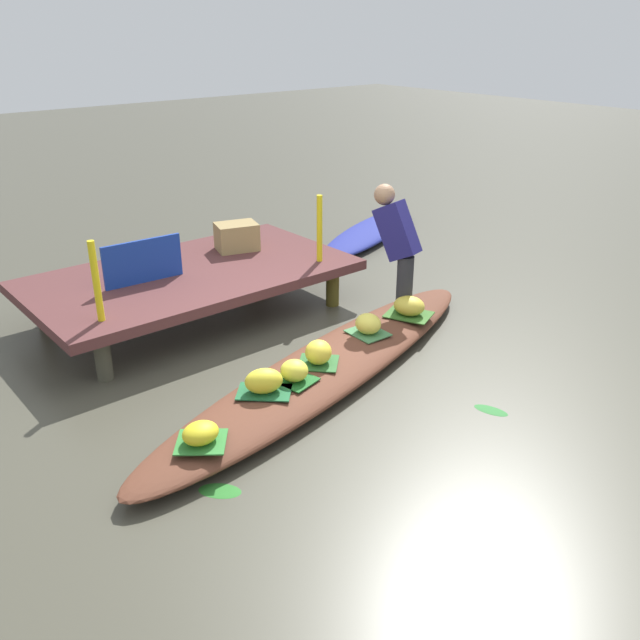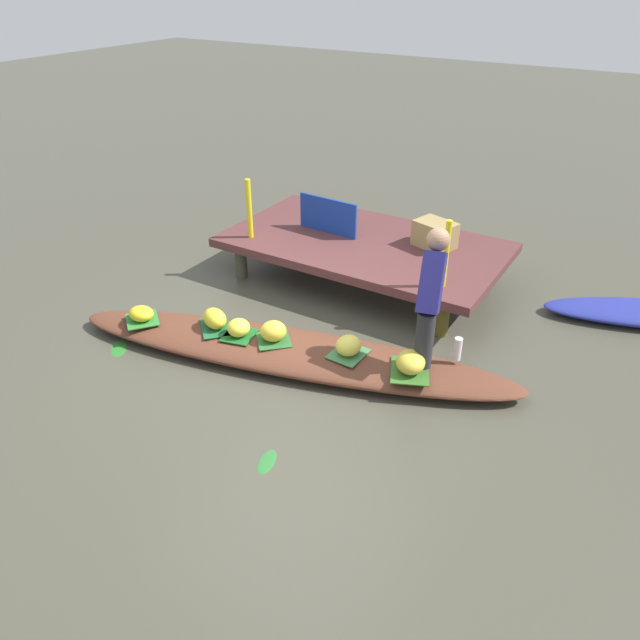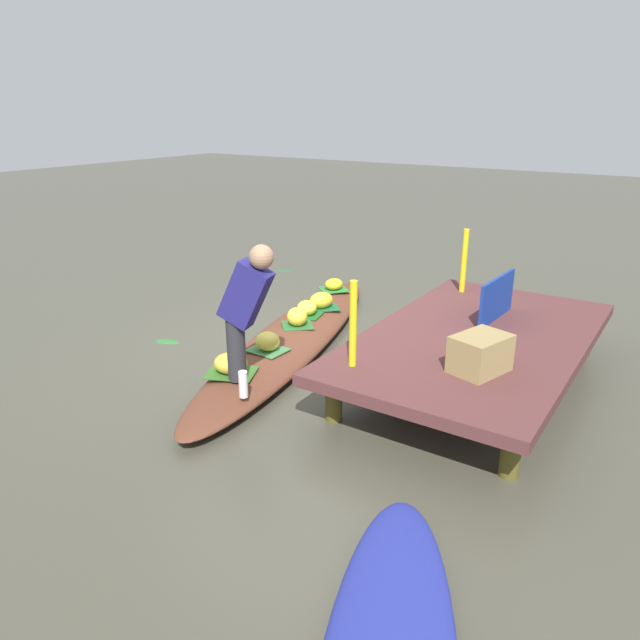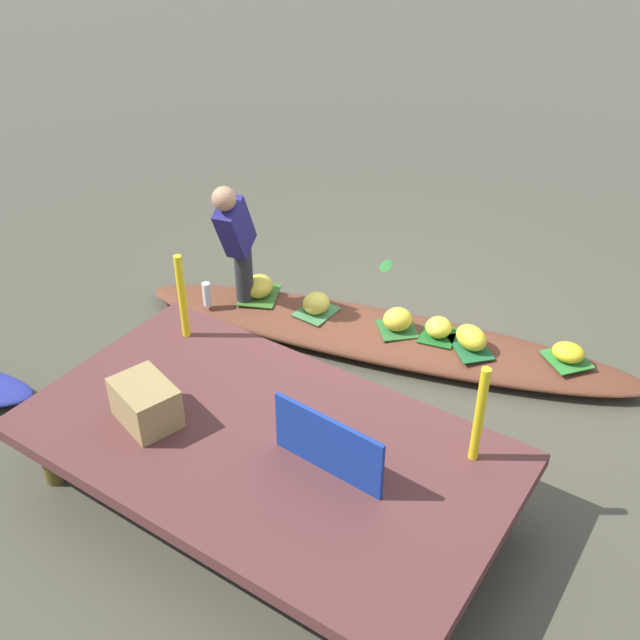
# 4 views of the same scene
# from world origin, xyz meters

# --- Properties ---
(canal_water) EXTENTS (40.00, 40.00, 0.00)m
(canal_water) POSITION_xyz_m (0.00, 0.00, 0.00)
(canal_water) COLOR #444236
(canal_water) RESTS_ON ground
(dock_platform) EXTENTS (3.20, 1.80, 0.48)m
(dock_platform) POSITION_xyz_m (-0.21, 1.91, 0.42)
(dock_platform) COLOR #532C2C
(dock_platform) RESTS_ON ground
(vendor_boat) EXTENTS (4.48, 1.83, 0.19)m
(vendor_boat) POSITION_xyz_m (0.00, 0.00, 0.10)
(vendor_boat) COLOR brown
(vendor_boat) RESTS_ON ground
(leaf_mat_0) EXTENTS (0.48, 0.48, 0.01)m
(leaf_mat_0) POSITION_xyz_m (-0.77, -0.14, 0.20)
(leaf_mat_0) COLOR #1B5A30
(leaf_mat_0) RESTS_ON vendor_boat
(banana_bunch_0) EXTENTS (0.35, 0.31, 0.19)m
(banana_bunch_0) POSITION_xyz_m (-0.77, -0.14, 0.29)
(banana_bunch_0) COLOR yellow
(banana_bunch_0) RESTS_ON vendor_boat
(leaf_mat_1) EXTENTS (0.45, 0.45, 0.01)m
(leaf_mat_1) POSITION_xyz_m (-0.14, -0.04, 0.20)
(leaf_mat_1) COLOR #29602B
(leaf_mat_1) RESTS_ON vendor_boat
(banana_bunch_1) EXTENTS (0.33, 0.33, 0.20)m
(banana_bunch_1) POSITION_xyz_m (-0.14, -0.04, 0.30)
(banana_bunch_1) COLOR yellow
(banana_bunch_1) RESTS_ON vendor_boat
(leaf_mat_2) EXTENTS (0.48, 0.52, 0.01)m
(leaf_mat_2) POSITION_xyz_m (1.17, 0.18, 0.20)
(leaf_mat_2) COLOR #316122
(leaf_mat_2) RESTS_ON vendor_boat
(banana_bunch_2) EXTENTS (0.35, 0.38, 0.18)m
(banana_bunch_2) POSITION_xyz_m (1.17, 0.18, 0.29)
(banana_bunch_2) COLOR gold
(banana_bunch_2) RESTS_ON vendor_boat
(leaf_mat_3) EXTENTS (0.45, 0.45, 0.01)m
(leaf_mat_3) POSITION_xyz_m (-1.49, -0.42, 0.20)
(leaf_mat_3) COLOR #2C762E
(leaf_mat_3) RESTS_ON vendor_boat
(banana_bunch_3) EXTENTS (0.27, 0.24, 0.14)m
(banana_bunch_3) POSITION_xyz_m (-1.49, -0.42, 0.27)
(banana_bunch_3) COLOR yellow
(banana_bunch_3) RESTS_ON vendor_boat
(leaf_mat_4) EXTENTS (0.35, 0.37, 0.01)m
(leaf_mat_4) POSITION_xyz_m (-0.47, -0.14, 0.20)
(leaf_mat_4) COLOR #1B5B21
(leaf_mat_4) RESTS_ON vendor_boat
(banana_bunch_4) EXTENTS (0.24, 0.25, 0.17)m
(banana_bunch_4) POSITION_xyz_m (-0.47, -0.14, 0.28)
(banana_bunch_4) COLOR yellow
(banana_bunch_4) RESTS_ON vendor_boat
(leaf_mat_5) EXTENTS (0.31, 0.36, 0.01)m
(leaf_mat_5) POSITION_xyz_m (0.58, 0.13, 0.20)
(leaf_mat_5) COLOR #3E7644
(leaf_mat_5) RESTS_ON vendor_boat
(banana_bunch_5) EXTENTS (0.25, 0.27, 0.18)m
(banana_bunch_5) POSITION_xyz_m (0.58, 0.13, 0.29)
(banana_bunch_5) COLOR #E8D64D
(banana_bunch_5) RESTS_ON vendor_boat
(vendor_person) EXTENTS (0.29, 0.51, 1.21)m
(vendor_person) POSITION_xyz_m (1.21, 0.41, 0.88)
(vendor_person) COLOR #28282D
(vendor_person) RESTS_ON vendor_boat
(water_bottle) EXTENTS (0.07, 0.07, 0.22)m
(water_bottle) POSITION_xyz_m (1.46, 0.57, 0.31)
(water_bottle) COLOR silver
(water_bottle) RESTS_ON vendor_boat
(market_banner) EXTENTS (0.79, 0.07, 0.42)m
(market_banner) POSITION_xyz_m (-0.71, 1.91, 0.70)
(market_banner) COLOR navy
(market_banner) RESTS_ON dock_platform
(railing_post_west) EXTENTS (0.06, 0.06, 0.70)m
(railing_post_west) POSITION_xyz_m (-1.41, 1.31, 0.84)
(railing_post_west) COLOR yellow
(railing_post_west) RESTS_ON dock_platform
(railing_post_east) EXTENTS (0.06, 0.06, 0.70)m
(railing_post_east) POSITION_xyz_m (0.99, 1.31, 0.84)
(railing_post_east) COLOR yellow
(railing_post_east) RESTS_ON dock_platform
(produce_crate) EXTENTS (0.51, 0.43, 0.29)m
(produce_crate) POSITION_xyz_m (0.54, 2.19, 0.63)
(produce_crate) COLOR #947C4C
(produce_crate) RESTS_ON dock_platform
(drifting_plant_0) EXTENTS (0.20, 0.30, 0.01)m
(drifting_plant_0) POSITION_xyz_m (0.63, -1.24, 0.00)
(drifting_plant_0) COLOR #2A6F2F
(drifting_plant_0) RESTS_ON ground
(drifting_plant_2) EXTENTS (0.31, 0.32, 0.01)m
(drifting_plant_2) POSITION_xyz_m (-1.54, -0.72, 0.00)
(drifting_plant_2) COLOR #266F25
(drifting_plant_2) RESTS_ON ground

